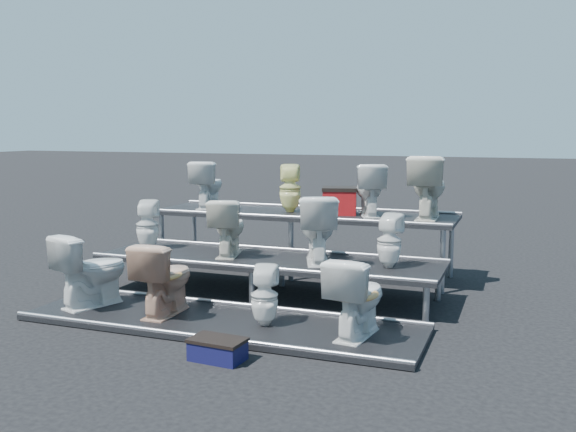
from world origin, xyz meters
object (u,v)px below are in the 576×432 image
(toilet_6, at_px, (317,228))
(red_crate, at_px, (340,203))
(toilet_4, at_px, (147,225))
(step_stool, at_px, (218,351))
(toilet_7, at_px, (389,241))
(toilet_5, at_px, (228,227))
(toilet_8, at_px, (208,185))
(toilet_11, at_px, (428,187))
(toilet_9, at_px, (290,188))
(toilet_2, at_px, (265,296))
(toilet_10, at_px, (369,190))
(toilet_3, at_px, (357,296))
(toilet_1, at_px, (165,278))
(toilet_0, at_px, (92,270))

(toilet_6, distance_m, red_crate, 1.32)
(toilet_4, relative_size, step_stool, 1.38)
(toilet_7, bearing_deg, toilet_5, 8.67)
(toilet_4, bearing_deg, toilet_6, 160.54)
(toilet_8, bearing_deg, toilet_4, 71.39)
(toilet_11, bearing_deg, toilet_4, 19.78)
(toilet_8, xyz_separation_m, toilet_9, (1.29, 0.00, -0.01))
(toilet_2, bearing_deg, toilet_5, -64.08)
(toilet_10, bearing_deg, toilet_11, 159.14)
(step_stool, bearing_deg, toilet_3, 46.06)
(toilet_1, distance_m, toilet_6, 1.87)
(toilet_2, xyz_separation_m, toilet_11, (1.21, 2.60, 0.91))
(toilet_1, relative_size, toilet_4, 1.23)
(toilet_3, distance_m, toilet_6, 1.59)
(toilet_10, bearing_deg, toilet_0, 25.06)
(toilet_1, height_order, toilet_11, toilet_11)
(toilet_2, xyz_separation_m, toilet_4, (-2.18, 1.30, 0.42))
(toilet_6, distance_m, toilet_9, 1.57)
(toilet_6, height_order, toilet_7, toilet_6)
(toilet_11, bearing_deg, toilet_1, 46.60)
(toilet_4, height_order, toilet_6, toilet_6)
(toilet_5, bearing_deg, toilet_3, 132.50)
(red_crate, bearing_deg, toilet_4, -162.62)
(toilet_6, relative_size, toilet_7, 1.31)
(toilet_10, bearing_deg, step_stool, 60.80)
(toilet_2, xyz_separation_m, toilet_3, (0.95, 0.00, 0.08))
(toilet_3, relative_size, toilet_9, 1.16)
(toilet_7, bearing_deg, toilet_1, 40.02)
(toilet_6, bearing_deg, step_stool, 64.06)
(toilet_0, distance_m, toilet_10, 3.69)
(toilet_3, relative_size, toilet_8, 1.12)
(toilet_4, bearing_deg, toilet_2, 129.75)
(toilet_7, relative_size, toilet_11, 0.75)
(toilet_0, bearing_deg, toilet_2, -160.38)
(toilet_8, xyz_separation_m, toilet_11, (3.19, 0.00, 0.06))
(toilet_1, relative_size, toilet_10, 1.12)
(toilet_11, bearing_deg, toilet_2, 63.84)
(toilet_6, xyz_separation_m, red_crate, (-0.10, 1.31, 0.16))
(toilet_0, distance_m, toilet_2, 2.08)
(toilet_0, relative_size, toilet_6, 1.02)
(toilet_5, xyz_separation_m, toilet_10, (1.47, 1.30, 0.40))
(toilet_6, height_order, toilet_8, toilet_8)
(toilet_11, bearing_deg, step_stool, 68.69)
(toilet_2, relative_size, toilet_4, 0.95)
(toilet_6, bearing_deg, toilet_7, 159.42)
(toilet_1, distance_m, toilet_8, 2.83)
(toilet_3, xyz_separation_m, red_crate, (-0.91, 2.61, 0.57))
(toilet_0, height_order, toilet_11, toilet_11)
(toilet_5, bearing_deg, toilet_6, 165.89)
(toilet_5, distance_m, toilet_9, 1.40)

